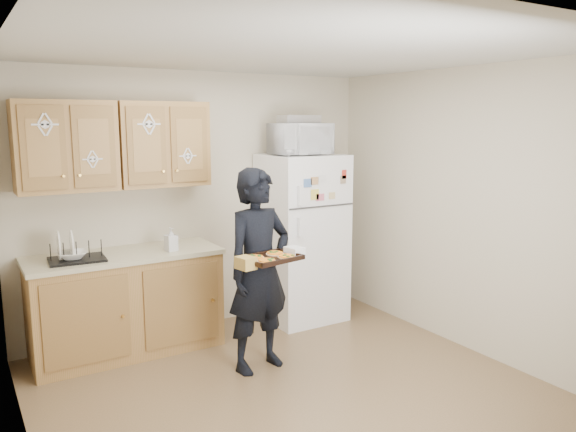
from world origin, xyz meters
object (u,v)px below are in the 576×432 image
(person, at_px, (259,270))
(dish_rack, at_px, (76,250))
(baking_tray, at_px, (271,259))
(refrigerator, at_px, (302,238))
(microwave, at_px, (300,139))

(person, xyz_separation_m, dish_rack, (-1.25, 0.83, 0.15))
(person, distance_m, baking_tray, 0.34)
(refrigerator, xyz_separation_m, microwave, (-0.06, -0.05, 1.00))
(person, relative_size, baking_tray, 3.95)
(person, height_order, dish_rack, person)
(dish_rack, bearing_deg, refrigerator, 0.29)
(refrigerator, bearing_deg, dish_rack, -179.71)
(microwave, height_order, dish_rack, microwave)
(refrigerator, xyz_separation_m, person, (-0.95, -0.84, -0.02))
(refrigerator, distance_m, dish_rack, 2.21)
(refrigerator, height_order, dish_rack, refrigerator)
(refrigerator, bearing_deg, person, -138.57)
(refrigerator, bearing_deg, microwave, -138.43)
(refrigerator, xyz_separation_m, baking_tray, (-1.01, -1.14, 0.15))
(refrigerator, distance_m, person, 1.27)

